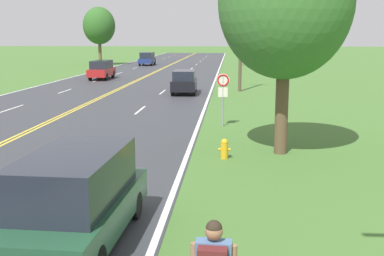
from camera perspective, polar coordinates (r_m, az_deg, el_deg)
fire_hydrant at (r=16.44m, az=3.86°, el=-2.44°), size 0.41×0.25×0.69m
traffic_sign at (r=22.11m, az=3.69°, el=4.89°), size 0.60×0.10×2.44m
utility_pole_midground at (r=36.62m, az=5.79°, el=10.89°), size 1.80×0.24×8.08m
utility_pole_far at (r=69.77m, az=5.89°, el=10.71°), size 1.80×0.24×7.79m
tree_left_verge at (r=17.07m, az=11.02°, el=14.45°), size 4.57×4.57×7.90m
tree_mid_treeline at (r=71.77m, az=-10.95°, el=11.80°), size 4.60×4.60×8.26m
car_dark_green_van_approaching at (r=9.96m, az=-13.60°, el=-7.97°), size 2.07×4.72×1.87m
car_black_hatchback_mid_far at (r=34.99m, az=-0.94°, el=5.55°), size 1.87×4.06×1.70m
car_red_suv_receding at (r=47.85m, az=-10.66°, el=6.86°), size 1.85×4.88×1.81m
car_dark_blue_suv_distant at (r=70.10m, az=-5.33°, el=8.21°), size 1.94×4.22×1.86m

